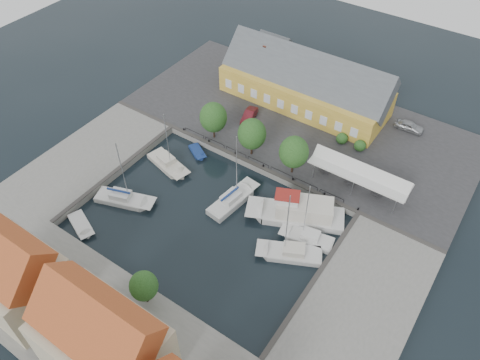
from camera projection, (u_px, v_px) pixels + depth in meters
The scene contains 20 objects.
ground at pixel (215, 214), 63.55m from camera, with size 140.00×140.00×0.00m, color black.
north_quay at pixel (298, 124), 76.60m from camera, with size 56.00×26.00×1.00m, color #2D2D30.
west_quay at pixel (91, 158), 70.79m from camera, with size 12.00×24.00×1.00m, color slate.
east_quay at pixel (360, 304), 53.26m from camera, with size 12.00×24.00×1.00m, color slate.
south_bank at pixel (100, 331), 50.96m from camera, with size 56.00×14.00×1.00m, color slate.
quay_edge_fittings at pixel (235, 187), 65.55m from camera, with size 56.00×24.72×0.40m.
warehouse at pixel (303, 83), 77.97m from camera, with size 28.56×14.00×9.55m.
tent_canopy at pixel (360, 173), 63.81m from camera, with size 14.00×4.00×2.83m.
quay_trees at pixel (252, 134), 67.88m from camera, with size 18.20×4.20×6.30m.
car_silver at pixel (409, 126), 74.14m from camera, with size 1.84×4.57×1.56m, color #9C9FA4.
car_red at pixel (249, 116), 76.11m from camera, with size 1.59×4.55×1.50m, color #58141B.
center_sailboat at pixel (233, 201), 64.73m from camera, with size 3.60×8.85×11.91m.
trawler at pixel (299, 213), 62.28m from camera, with size 13.51×8.95×5.00m.
east_boat_a at pixel (308, 239), 60.17m from camera, with size 7.35×3.64×10.22m.
east_boat_b at pixel (291, 254), 58.52m from camera, with size 8.61×6.06×11.38m.
west_boat_b at pixel (168, 164), 70.05m from camera, with size 8.07×4.41×10.67m.
west_boat_d at pixel (124, 200), 64.97m from camera, with size 8.84×5.19×11.46m.
launch_sw at pixel (81, 226), 61.94m from camera, with size 5.51×3.71×0.98m.
launch_nw at pixel (198, 153), 72.21m from camera, with size 4.09×3.25×0.88m.
townhouses at pixel (86, 333), 45.11m from camera, with size 36.30×8.50×12.00m.
Camera 1 is at (26.29, -32.45, 48.23)m, focal length 35.00 mm.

